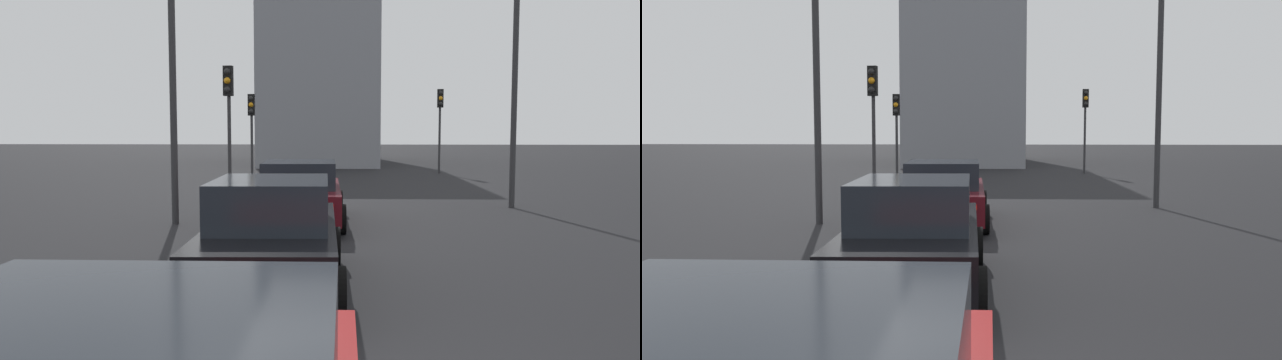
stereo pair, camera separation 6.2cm
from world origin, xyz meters
TOP-DOWN VIEW (x-y plane):
  - car_maroon_right_lead at (9.61, 1.58)m, footprint 4.86×2.17m
  - car_black_right_second at (3.65, 1.54)m, footprint 4.73×2.06m
  - traffic_light_near_left at (26.06, -4.20)m, footprint 0.32×0.28m
  - traffic_light_near_right at (13.91, 4.05)m, footprint 0.32×0.30m
  - traffic_light_far_left at (21.26, 4.45)m, footprint 0.32×0.28m
  - street_lamp_far at (12.79, -4.21)m, footprint 0.56×0.36m
  - building_facade_left at (36.06, 2.00)m, footprint 13.52×6.94m

SIDE VIEW (x-z plane):
  - car_maroon_right_lead at x=9.61m, z-range -0.02..1.46m
  - car_black_right_second at x=3.65m, z-range -0.03..1.53m
  - traffic_light_far_left at x=21.26m, z-range 0.82..4.49m
  - traffic_light_near_right at x=13.91m, z-range 0.90..5.02m
  - traffic_light_near_left at x=26.06m, z-range 0.91..5.06m
  - street_lamp_far at x=12.79m, z-range 0.65..7.79m
  - building_facade_left at x=36.06m, z-range 0.00..11.65m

